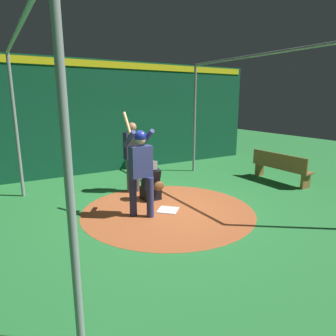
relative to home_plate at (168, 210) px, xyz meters
name	(u,v)px	position (x,y,z in m)	size (l,w,h in m)	color
ground_plane	(168,210)	(0.00, 0.00, -0.01)	(27.66, 27.66, 0.00)	#287A38
dirt_circle	(168,210)	(0.00, 0.00, -0.01)	(3.73, 3.73, 0.01)	#AD562D
home_plate	(168,210)	(0.00, 0.00, 0.00)	(0.42, 0.42, 0.01)	white
batter	(140,165)	(-0.01, -0.63, 1.07)	(0.68, 0.49, 2.12)	navy
catcher	(151,184)	(-0.84, 0.03, 0.37)	(0.58, 0.40, 0.97)	black
umpire	(133,153)	(-1.62, -0.08, 1.00)	(0.23, 0.49, 1.80)	#4C4C51
back_wall	(101,117)	(-4.20, 0.00, 1.78)	(0.22, 11.66, 3.56)	#0F472D
cage_frame	(168,101)	(0.00, 0.00, 2.33)	(5.49, 5.28, 3.43)	gray
bench	(280,167)	(-0.32, 3.96, 0.44)	(1.86, 0.36, 0.85)	olive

